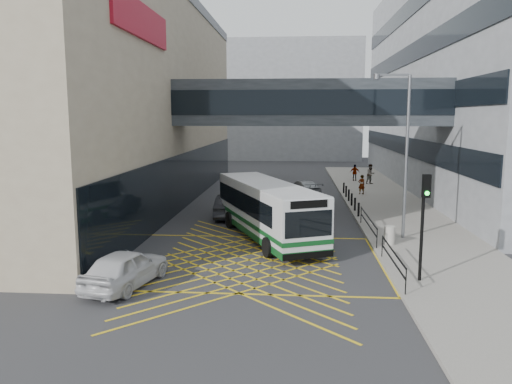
% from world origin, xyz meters
% --- Properties ---
extents(ground, '(120.00, 120.00, 0.00)m').
position_xyz_m(ground, '(0.00, 0.00, 0.00)').
color(ground, '#333335').
extents(building_whsmith, '(24.17, 42.00, 16.00)m').
position_xyz_m(building_whsmith, '(-17.98, 16.00, 8.00)').
color(building_whsmith, tan).
rests_on(building_whsmith, ground).
extents(building_far, '(28.00, 16.00, 18.00)m').
position_xyz_m(building_far, '(-2.00, 60.00, 9.00)').
color(building_far, gray).
rests_on(building_far, ground).
extents(skybridge, '(20.00, 4.10, 3.00)m').
position_xyz_m(skybridge, '(3.00, 12.00, 7.50)').
color(skybridge, '#2F3439').
rests_on(skybridge, ground).
extents(pavement, '(6.00, 54.00, 0.16)m').
position_xyz_m(pavement, '(9.00, 15.00, 0.08)').
color(pavement, gray).
rests_on(pavement, ground).
extents(box_junction, '(12.00, 9.00, 0.01)m').
position_xyz_m(box_junction, '(0.00, 0.00, 0.00)').
color(box_junction, gold).
rests_on(box_junction, ground).
extents(bus, '(6.56, 11.02, 3.06)m').
position_xyz_m(bus, '(0.54, 4.34, 1.64)').
color(bus, silver).
rests_on(bus, ground).
extents(car_white, '(3.00, 5.11, 1.53)m').
position_xyz_m(car_white, '(-4.50, -4.00, 0.76)').
color(car_white, silver).
rests_on(car_white, ground).
extents(car_dark, '(1.91, 4.86, 1.52)m').
position_xyz_m(car_dark, '(-2.15, 9.83, 0.76)').
color(car_dark, '#232428').
rests_on(car_dark, ground).
extents(car_silver, '(3.32, 5.10, 1.47)m').
position_xyz_m(car_silver, '(2.87, 18.92, 0.73)').
color(car_silver, gray).
rests_on(car_silver, ground).
extents(traffic_light, '(0.32, 0.50, 4.28)m').
position_xyz_m(traffic_light, '(7.07, -2.95, 2.94)').
color(traffic_light, black).
rests_on(traffic_light, pavement).
extents(street_lamp, '(1.96, 0.40, 8.62)m').
position_xyz_m(street_lamp, '(7.71, 4.31, 5.07)').
color(street_lamp, slate).
rests_on(street_lamp, pavement).
extents(litter_bin, '(0.55, 0.55, 0.94)m').
position_xyz_m(litter_bin, '(6.91, 2.84, 0.63)').
color(litter_bin, '#ADA89E').
rests_on(litter_bin, pavement).
extents(kerb_railings, '(0.05, 12.54, 1.00)m').
position_xyz_m(kerb_railings, '(6.15, 1.78, 0.88)').
color(kerb_railings, black).
rests_on(kerb_railings, pavement).
extents(bollards, '(0.14, 10.14, 0.90)m').
position_xyz_m(bollards, '(6.25, 15.00, 0.61)').
color(bollards, black).
rests_on(bollards, pavement).
extents(pedestrian_a, '(0.75, 0.64, 1.61)m').
position_xyz_m(pedestrian_a, '(7.68, 19.60, 0.96)').
color(pedestrian_a, gray).
rests_on(pedestrian_a, pavement).
extents(pedestrian_b, '(1.07, 0.91, 1.90)m').
position_xyz_m(pedestrian_b, '(9.39, 26.08, 1.11)').
color(pedestrian_b, gray).
rests_on(pedestrian_b, pavement).
extents(pedestrian_c, '(1.04, 0.63, 1.65)m').
position_xyz_m(pedestrian_c, '(8.15, 28.38, 0.99)').
color(pedestrian_c, gray).
rests_on(pedestrian_c, pavement).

